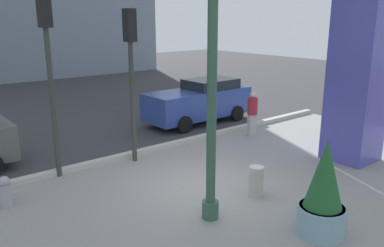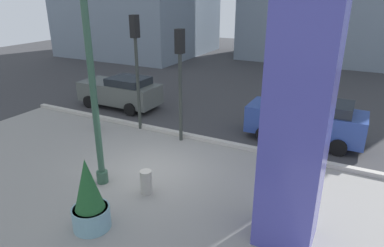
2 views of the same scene
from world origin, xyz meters
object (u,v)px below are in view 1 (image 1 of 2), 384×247
Objects in this scene: potted_plant_curbside at (323,194)px; pedestrian_crossing at (252,112)px; traffic_light_far_side at (131,61)px; traffic_light_corner at (48,56)px; art_pillar_blue at (359,66)px; fire_hydrant at (6,192)px; car_curb_west at (200,101)px; concrete_bollard at (256,181)px; lamp_post at (212,88)px.

pedestrian_crossing is (4.00, 5.52, 0.04)m from potted_plant_curbside.
traffic_light_far_side is 0.91× the size of traffic_light_corner.
traffic_light_corner is (-2.23, 0.27, 0.26)m from traffic_light_far_side.
art_pillar_blue is 9.94m from fire_hydrant.
traffic_light_far_side is 2.71× the size of pedestrian_crossing.
car_curb_west is at bearing 96.28° from art_pillar_blue.
art_pillar_blue is at bearing -83.72° from car_curb_west.
potted_plant_curbside reaches higher than concrete_bollard.
fire_hydrant is 0.16× the size of car_curb_west.
car_curb_west is (8.36, 3.06, 0.51)m from fire_hydrant.
concrete_bollard is at bearing -33.30° from fire_hydrant.
fire_hydrant is (-9.06, 3.26, -2.47)m from art_pillar_blue.
fire_hydrant is at bearing -147.36° from traffic_light_corner.
traffic_light_corner is (1.62, 1.04, 2.90)m from fire_hydrant.
car_curb_west is at bearing 93.86° from pedestrian_crossing.
concrete_bollard is 0.15× the size of traffic_light_corner.
pedestrian_crossing is at bearing 98.12° from art_pillar_blue.
pedestrian_crossing is at bearing 2.17° from fire_hydrant.
lamp_post is 1.32× the size of traffic_light_far_side.
art_pillar_blue is at bearing -81.88° from pedestrian_crossing.
concrete_bollard is 0.17× the size of traffic_light_far_side.
lamp_post is 2.96× the size of potted_plant_curbside.
traffic_light_corner reaches higher than potted_plant_curbside.
fire_hydrant is at bearing -168.80° from traffic_light_far_side.
art_pillar_blue is 1.28× the size of traffic_light_far_side.
concrete_bollard is at bearing -136.33° from pedestrian_crossing.
car_curb_west is at bearing 27.02° from traffic_light_far_side.
potted_plant_curbside is at bearing -48.82° from fire_hydrant.
traffic_light_far_side reaches higher than concrete_bollard.
concrete_bollard is 5.12m from pedestrian_crossing.
lamp_post is at bearing -69.37° from traffic_light_corner.
art_pillar_blue is 4.86m from concrete_bollard.
lamp_post is 1.29× the size of car_curb_west.
lamp_post reaches higher than traffic_light_corner.
art_pillar_blue is 5.28m from potted_plant_curbside.
pedestrian_crossing is (3.68, 3.52, 0.53)m from concrete_bollard.
art_pillar_blue reaches higher than pedestrian_crossing.
concrete_bollard is (1.60, 0.14, -2.48)m from lamp_post.
potted_plant_curbside is 6.82m from pedestrian_crossing.
potted_plant_curbside is 1.21× the size of pedestrian_crossing.
art_pillar_blue is (5.79, 0.07, -0.02)m from lamp_post.
potted_plant_curbside is at bearing -83.30° from traffic_light_far_side.
car_curb_west reaches higher than fire_hydrant.
potted_plant_curbside is 7.29m from traffic_light_corner.
art_pillar_blue is 1.24× the size of car_curb_west.
car_curb_west reaches higher than pedestrian_crossing.
concrete_bollard is 0.46× the size of pedestrian_crossing.
art_pillar_blue is 8.60m from traffic_light_corner.
concrete_bollard is 7.19m from car_curb_west.
fire_hydrant is 0.15× the size of traffic_light_corner.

